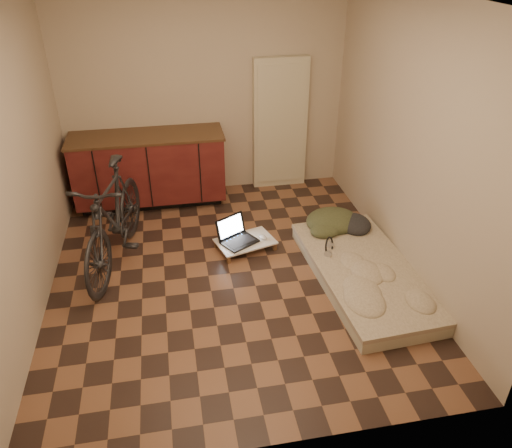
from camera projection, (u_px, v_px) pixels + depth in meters
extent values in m
cube|color=brown|center=(230.00, 273.00, 5.08)|extent=(3.50, 4.00, 0.00)
cube|color=#C1AE95|center=(204.00, 92.00, 6.10)|extent=(3.50, 0.00, 2.60)
cube|color=#C1AE95|center=(274.00, 295.00, 2.72)|extent=(3.50, 0.00, 2.60)
cube|color=#C1AE95|center=(17.00, 170.00, 4.14)|extent=(0.00, 4.00, 2.60)
cube|color=#C1AE95|center=(410.00, 141.00, 4.69)|extent=(0.00, 4.00, 2.60)
cube|color=black|center=(153.00, 198.00, 6.40)|extent=(1.70, 0.48, 0.10)
cube|color=#4A1414|center=(149.00, 167.00, 6.15)|extent=(1.80, 0.60, 0.78)
cube|color=#482E1A|center=(146.00, 136.00, 5.94)|extent=(1.84, 0.62, 0.03)
cube|color=beige|center=(280.00, 124.00, 6.43)|extent=(0.70, 0.10, 1.70)
imported|color=black|center=(113.00, 213.00, 4.96)|extent=(0.94, 1.88, 1.17)
cube|color=#BCB596|center=(364.00, 275.00, 4.95)|extent=(1.00, 1.94, 0.12)
cube|color=beige|center=(365.00, 268.00, 4.91)|extent=(1.02, 1.96, 0.04)
cube|color=brown|center=(229.00, 260.00, 5.21)|extent=(0.04, 0.04, 0.08)
cube|color=brown|center=(216.00, 244.00, 5.47)|extent=(0.04, 0.04, 0.08)
cube|color=brown|center=(275.00, 246.00, 5.43)|extent=(0.04, 0.04, 0.08)
cube|color=brown|center=(261.00, 232.00, 5.69)|extent=(0.04, 0.04, 0.08)
cube|color=silver|center=(245.00, 241.00, 5.42)|extent=(0.70, 0.55, 0.02)
cube|color=black|center=(240.00, 242.00, 5.38)|extent=(0.44, 0.41, 0.02)
cube|color=black|center=(230.00, 226.00, 5.42)|extent=(0.35, 0.24, 0.23)
cube|color=white|center=(230.00, 226.00, 5.42)|extent=(0.29, 0.20, 0.19)
ellipsoid|color=silver|center=(263.00, 237.00, 5.45)|extent=(0.11, 0.13, 0.04)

